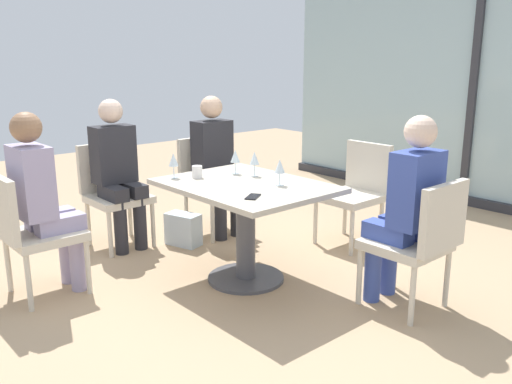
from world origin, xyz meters
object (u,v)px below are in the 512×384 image
at_px(chair_far_left, 210,179).
at_px(person_side_end, 118,167).
at_px(coffee_cup, 197,172).
at_px(wine_glass_2, 254,159).
at_px(handbag_0, 183,229).
at_px(person_far_right, 407,203).
at_px(person_front_left, 42,195).
at_px(wine_glass_0, 235,157).
at_px(person_far_left, 216,159).
at_px(wine_glass_3, 280,167).
at_px(dining_table_main, 246,209).
at_px(chair_far_right, 420,238).
at_px(chair_side_end, 113,188).
at_px(chair_front_left, 29,228).
at_px(chair_near_window, 357,187).
at_px(cell_phone_on_table, 253,197).
at_px(wine_glass_1, 173,160).

bearing_deg(chair_far_left, person_side_end, -100.70).
distance_m(chair_far_left, coffee_cup, 1.02).
xyz_separation_m(person_side_end, wine_glass_2, (1.12, 0.54, 0.16)).
bearing_deg(handbag_0, person_far_right, -4.77).
height_order(person_front_left, wine_glass_0, person_front_left).
distance_m(person_far_left, wine_glass_3, 1.26).
bearing_deg(dining_table_main, chair_far_right, 24.48).
height_order(dining_table_main, person_front_left, person_front_left).
bearing_deg(person_side_end, wine_glass_3, 17.92).
xyz_separation_m(wine_glass_0, wine_glass_2, (0.16, 0.06, 0.00)).
bearing_deg(person_far_right, chair_side_end, -160.50).
bearing_deg(coffee_cup, chair_far_right, 23.88).
bearing_deg(person_far_left, chair_far_left, 180.00).
distance_m(chair_front_left, chair_side_end, 1.13).
height_order(chair_near_window, cell_phone_on_table, chair_near_window).
bearing_deg(wine_glass_2, chair_front_left, -112.17).
distance_m(wine_glass_1, wine_glass_3, 0.80).
distance_m(chair_front_left, wine_glass_0, 1.53).
height_order(chair_far_right, wine_glass_2, wine_glass_2).
relative_size(chair_front_left, person_side_end, 0.69).
height_order(chair_near_window, person_far_right, person_far_right).
height_order(dining_table_main, chair_far_right, chair_far_right).
height_order(coffee_cup, cell_phone_on_table, coffee_cup).
distance_m(person_far_left, wine_glass_1, 0.95).
bearing_deg(dining_table_main, chair_front_left, -120.07).
bearing_deg(person_far_right, person_side_end, -159.63).
relative_size(person_far_left, wine_glass_2, 6.81).
bearing_deg(person_far_left, chair_front_left, -81.74).
relative_size(chair_far_left, person_front_left, 0.69).
bearing_deg(wine_glass_1, chair_front_left, -104.42).
relative_size(person_front_left, person_side_end, 1.00).
xyz_separation_m(person_far_left, coffee_cup, (0.62, -0.65, 0.08)).
xyz_separation_m(chair_far_right, chair_near_window, (-1.10, 0.77, 0.00)).
bearing_deg(chair_far_left, wine_glass_3, -15.53).
relative_size(chair_front_left, wine_glass_2, 4.70).
bearing_deg(wine_glass_2, person_far_right, 14.79).
height_order(chair_front_left, person_far_right, person_far_right).
relative_size(chair_near_window, wine_glass_1, 4.70).
bearing_deg(coffee_cup, wine_glass_2, 56.26).
relative_size(chair_far_right, wine_glass_0, 4.70).
bearing_deg(person_side_end, wine_glass_2, 25.58).
height_order(person_side_end, wine_glass_2, person_side_end).
bearing_deg(cell_phone_on_table, person_far_right, 14.39).
bearing_deg(person_far_right, handbag_0, -167.77).
bearing_deg(chair_side_end, coffee_cup, 10.45).
relative_size(chair_side_end, wine_glass_0, 4.70).
bearing_deg(person_front_left, wine_glass_2, 66.24).
bearing_deg(handbag_0, person_side_end, -144.75).
bearing_deg(wine_glass_1, wine_glass_3, 31.53).
height_order(chair_near_window, handbag_0, chair_near_window).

